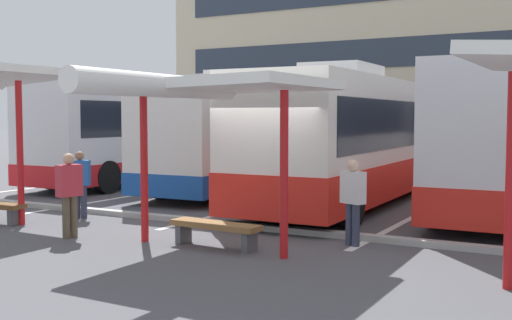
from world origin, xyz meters
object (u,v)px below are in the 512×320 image
coach_bus_2 (359,141)px  waiting_shelter_1 (200,91)px  coach_bus_0 (159,133)px  bench_2 (215,229)px  waiting_passenger_2 (353,197)px  coach_bus_1 (263,134)px  waiting_passenger_1 (69,190)px  waiting_passenger_0 (80,180)px

coach_bus_2 → waiting_shelter_1: 7.64m
coach_bus_0 → coach_bus_2: coach_bus_0 is taller
bench_2 → waiting_passenger_2: size_ratio=1.15×
coach_bus_0 → bench_2: size_ratio=6.44×
coach_bus_0 → coach_bus_1: (4.33, -0.04, 0.02)m
coach_bus_1 → bench_2: size_ratio=6.54×
bench_2 → waiting_passenger_2: (2.08, 1.32, 0.55)m
bench_2 → waiting_passenger_2: waiting_passenger_2 is taller
bench_2 → waiting_passenger_1: 3.03m
waiting_passenger_0 → coach_bus_0: bearing=116.0°
coach_bus_0 → waiting_passenger_2: size_ratio=7.40×
coach_bus_0 → waiting_passenger_0: bearing=-64.0°
coach_bus_1 → waiting_passenger_1: coach_bus_1 is taller
coach_bus_1 → bench_2: bearing=-66.3°
waiting_shelter_1 → waiting_passenger_0: bearing=159.4°
bench_2 → waiting_passenger_1: bearing=-167.8°
coach_bus_2 → waiting_passenger_1: bearing=-111.2°
coach_bus_2 → waiting_shelter_1: bearing=-90.8°
coach_bus_0 → coach_bus_1: coach_bus_1 is taller
coach_bus_2 → coach_bus_1: bearing=154.6°
waiting_passenger_0 → bench_2: bearing=-15.4°
coach_bus_1 → coach_bus_2: size_ratio=1.02×
coach_bus_0 → bench_2: (8.29, -9.09, -1.40)m
waiting_shelter_1 → waiting_passenger_1: waiting_shelter_1 is taller
bench_2 → waiting_passenger_1: size_ratio=1.10×
waiting_passenger_0 → coach_bus_1: bearing=86.3°
bench_2 → coach_bus_0: bearing=132.4°
waiting_shelter_1 → coach_bus_1: bearing=112.7°
waiting_passenger_1 → coach_bus_1: bearing=96.3°
waiting_passenger_0 → waiting_shelter_1: bearing=-20.6°
coach_bus_1 → waiting_passenger_2: bearing=-51.9°
coach_bus_1 → waiting_shelter_1: bearing=-67.3°
coach_bus_0 → waiting_passenger_1: bearing=-61.0°
coach_bus_1 → coach_bus_2: 4.51m
coach_bus_2 → waiting_passenger_0: size_ratio=7.44×
coach_bus_2 → waiting_passenger_2: coach_bus_2 is taller
waiting_passenger_2 → waiting_passenger_1: bearing=-158.7°
coach_bus_0 → coach_bus_2: (8.40, -1.97, -0.07)m
waiting_passenger_0 → waiting_passenger_2: 6.55m
coach_bus_1 → waiting_passenger_1: size_ratio=7.18×
waiting_shelter_1 → waiting_passenger_1: (-2.90, -0.18, -1.83)m
bench_2 → waiting_passenger_1: (-2.90, -0.63, 0.60)m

